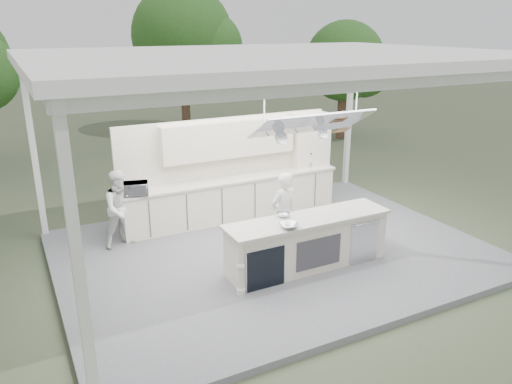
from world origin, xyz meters
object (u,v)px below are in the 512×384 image
demo_island (307,243)px  sous_chef (121,209)px  head_chef (283,214)px  back_counter (233,198)px

demo_island → sous_chef: bearing=137.9°
head_chef → back_counter: bearing=-100.3°
back_counter → sous_chef: bearing=-172.2°
demo_island → back_counter: bearing=93.6°
back_counter → head_chef: bearing=-87.8°
back_counter → head_chef: head_chef is taller
demo_island → back_counter: (-0.18, 2.81, 0.00)m
demo_island → sous_chef: size_ratio=2.01×
head_chef → sous_chef: (-2.63, 1.77, -0.04)m
back_counter → head_chef: size_ratio=3.14×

